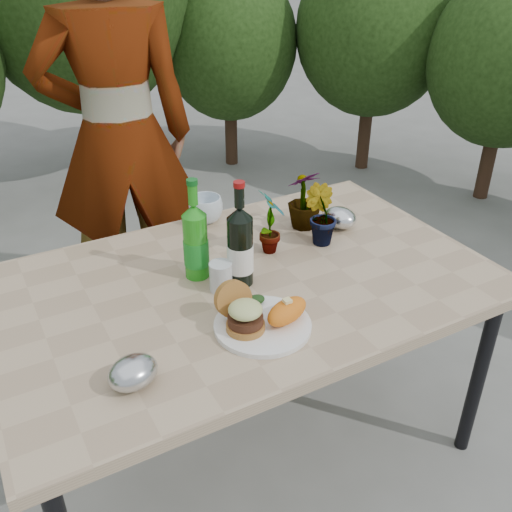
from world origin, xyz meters
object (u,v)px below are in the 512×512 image
dinner_plate (263,325)px  wine_bottle (240,248)px  person (119,139)px  patio_table (244,294)px

dinner_plate → wine_bottle: bearing=77.1°
dinner_plate → person: 1.28m
patio_table → person: 1.05m
person → dinner_plate: bearing=100.9°
dinner_plate → wine_bottle: size_ratio=0.80×
patio_table → dinner_plate: 0.27m
wine_bottle → patio_table: bearing=40.6°
person → wine_bottle: bearing=104.1°
patio_table → person: person is taller
patio_table → dinner_plate: (-0.07, -0.25, 0.06)m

